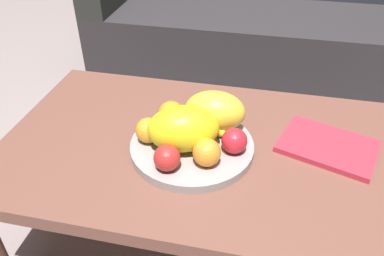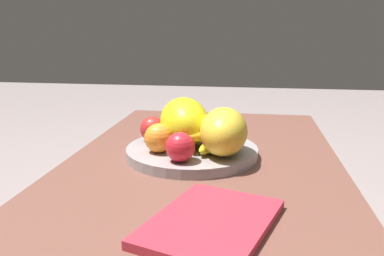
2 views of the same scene
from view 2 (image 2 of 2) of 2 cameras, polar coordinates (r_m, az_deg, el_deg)
The scene contains 11 objects.
coffee_table at distance 0.98m, azimuth 1.32°, elevation -7.36°, with size 1.19×0.68×0.40m.
fruit_bowl at distance 1.02m, azimuth 0.00°, elevation -3.41°, with size 0.34×0.34×0.03m, color #999395.
melon_large_front at distance 1.02m, azimuth -1.13°, elevation 0.92°, with size 0.19×0.12×0.12m, color yellow.
melon_smaller_beside at distance 0.95m, azimuth 4.58°, elevation -0.49°, with size 0.17×0.11×0.11m, color yellow.
orange_front at distance 0.96m, azimuth -4.85°, elevation -1.50°, with size 0.07×0.07×0.07m, color orange.
orange_left at distance 1.07m, azimuth 4.33°, elevation 0.20°, with size 0.07×0.07×0.07m, color orange.
orange_right at distance 1.12m, azimuth 0.13°, elevation 0.73°, with size 0.07×0.07×0.07m, color orange.
apple_front at distance 0.90m, azimuth -1.71°, elevation -2.75°, with size 0.07×0.07×0.07m, color red.
apple_left at distance 1.06m, azimuth -5.69°, elevation -0.14°, with size 0.07×0.07×0.07m, color red.
banana_bunch at distance 0.97m, azimuth 2.95°, elevation -1.63°, with size 0.16×0.14×0.06m.
magazine at distance 0.68m, azimuth 2.81°, elevation -13.45°, with size 0.25×0.18×0.02m, color #B92C3D.
Camera 2 is at (0.91, 0.11, 0.73)m, focal length 37.11 mm.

